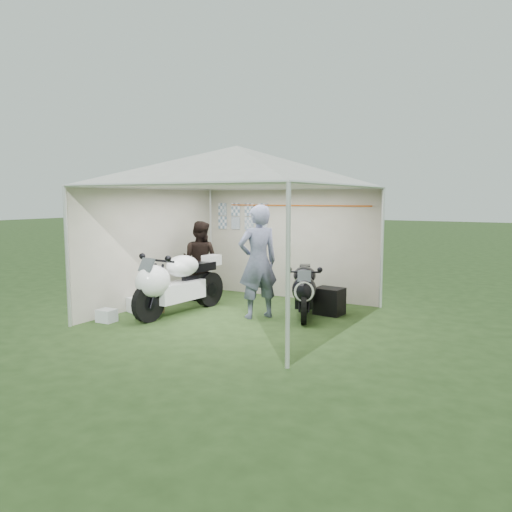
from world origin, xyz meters
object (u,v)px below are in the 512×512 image
object	(u,v)px
canopy_tent	(238,171)
equipment_box	(329,301)
paddock_stand	(305,300)
motorcycle_black	(304,288)
person_dark_jacket	(200,261)
motorcycle_white	(176,281)
crate_1	(152,305)
person_blue_jacket	(258,262)
crate_0	(139,305)
crate_2	(107,316)

from	to	relation	value
canopy_tent	equipment_box	xyz separation A→B (m)	(1.36, 0.93, -2.33)
paddock_stand	motorcycle_black	bearing A→B (deg)	-65.83
canopy_tent	person_dark_jacket	world-z (taller)	canopy_tent
motorcycle_black	person_dark_jacket	world-z (taller)	person_dark_jacket
motorcycle_white	crate_1	bearing A→B (deg)	-160.64
equipment_box	person_blue_jacket	bearing A→B (deg)	-139.12
canopy_tent	paddock_stand	bearing A→B (deg)	61.98
motorcycle_white	paddock_stand	xyz separation A→B (m)	(1.71, 1.82, -0.49)
person_dark_jacket	crate_0	distance (m)	1.67
equipment_box	crate_0	distance (m)	3.51
motorcycle_white	crate_1	size ratio (longest dim) A/B	6.69
equipment_box	crate_2	bearing A→B (deg)	-141.61
motorcycle_black	crate_2	world-z (taller)	motorcycle_black
canopy_tent	crate_1	world-z (taller)	canopy_tent
motorcycle_white	crate_0	world-z (taller)	motorcycle_white
crate_1	crate_0	bearing A→B (deg)	-166.96
paddock_stand	canopy_tent	bearing A→B (deg)	-118.02
crate_1	crate_2	world-z (taller)	crate_1
person_blue_jacket	crate_0	bearing A→B (deg)	-33.12
canopy_tent	crate_0	bearing A→B (deg)	-158.48
motorcycle_black	equipment_box	world-z (taller)	motorcycle_black
canopy_tent	person_dark_jacket	bearing A→B (deg)	150.87
canopy_tent	motorcycle_white	xyz separation A→B (m)	(-1.01, -0.51, -1.96)
person_dark_jacket	equipment_box	xyz separation A→B (m)	(2.81, 0.12, -0.57)
crate_0	crate_2	distance (m)	0.82
paddock_stand	person_dark_jacket	distance (m)	2.30
motorcycle_black	crate_1	bearing A→B (deg)	-179.32
canopy_tent	person_dark_jacket	xyz separation A→B (m)	(-1.44, 0.80, -1.76)
motorcycle_black	equipment_box	size ratio (longest dim) A/B	3.56
motorcycle_white	person_blue_jacket	bearing A→B (deg)	27.39
equipment_box	person_dark_jacket	bearing A→B (deg)	-177.48
person_blue_jacket	crate_1	size ratio (longest dim) A/B	5.94
paddock_stand	person_dark_jacket	bearing A→B (deg)	-166.66
paddock_stand	person_blue_jacket	xyz separation A→B (m)	(-0.33, -1.25, 0.87)
paddock_stand	crate_2	world-z (taller)	paddock_stand
motorcycle_white	motorcycle_black	world-z (taller)	motorcycle_white
canopy_tent	person_blue_jacket	world-z (taller)	canopy_tent
crate_0	crate_1	world-z (taller)	crate_1
motorcycle_white	equipment_box	bearing A→B (deg)	36.03
motorcycle_black	crate_1	size ratio (longest dim) A/B	5.17
equipment_box	canopy_tent	bearing A→B (deg)	-145.81
person_dark_jacket	equipment_box	distance (m)	2.87
crate_2	motorcycle_white	bearing A→B (deg)	55.07
person_dark_jacket	crate_0	bearing A→B (deg)	69.74
equipment_box	crate_0	world-z (taller)	equipment_box
motorcycle_white	equipment_box	world-z (taller)	motorcycle_white
crate_1	person_blue_jacket	bearing A→B (deg)	20.48
canopy_tent	person_blue_jacket	size ratio (longest dim) A/B	2.84
person_dark_jacket	crate_2	xyz separation A→B (m)	(-0.27, -2.31, -0.71)
canopy_tent	crate_1	distance (m)	2.91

